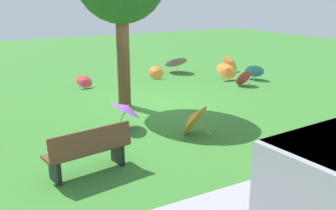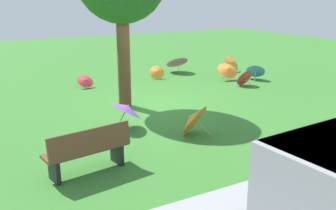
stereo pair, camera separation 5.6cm
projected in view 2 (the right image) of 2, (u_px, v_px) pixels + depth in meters
ground at (148, 105)px, 11.52m from camera, size 40.00×40.00×0.00m
park_bench at (88, 150)px, 6.99m from camera, size 1.65×0.71×0.90m
parasol_purple_0 at (127, 108)px, 9.33m from camera, size 0.82×0.86×0.81m
parasol_orange_1 at (192, 118)px, 8.94m from camera, size 1.06×0.99×0.82m
parasol_orange_2 at (233, 63)px, 16.33m from camera, size 0.96×0.90×0.75m
parasol_red_1 at (243, 77)px, 13.86m from camera, size 0.68×0.63×0.63m
parasol_orange_3 at (228, 69)px, 14.71m from camera, size 0.86×0.80×0.74m
parasol_blue_0 at (256, 70)px, 14.87m from camera, size 0.93×0.92×0.68m
parasol_orange_5 at (157, 72)px, 15.00m from camera, size 0.71×0.66×0.55m
parasol_pink_0 at (177, 61)px, 16.18m from camera, size 1.02×0.96×0.81m
parasol_red_3 at (85, 80)px, 13.50m from camera, size 0.65×0.60×0.50m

